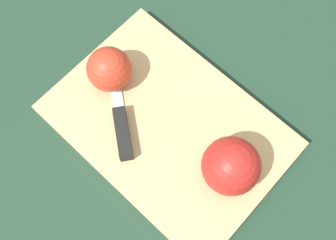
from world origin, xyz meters
name	(u,v)px	position (x,y,z in m)	size (l,w,h in m)	color
ground_plane	(168,129)	(0.00, 0.00, 0.00)	(4.00, 4.00, 0.00)	#1E3828
cutting_board	(168,127)	(0.00, 0.00, 0.01)	(0.35, 0.25, 0.02)	tan
apple_half_left	(231,165)	(-0.11, 0.00, 0.06)	(0.08, 0.08, 0.08)	red
apple_half_right	(109,70)	(0.11, 0.00, 0.06)	(0.07, 0.07, 0.07)	red
knife	(122,127)	(0.05, 0.05, 0.03)	(0.14, 0.11, 0.02)	silver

